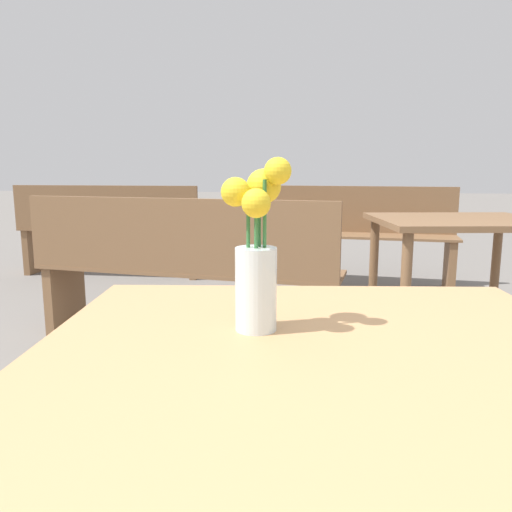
{
  "coord_description": "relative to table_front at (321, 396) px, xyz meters",
  "views": [
    {
      "loc": [
        -0.02,
        -0.81,
        1.01
      ],
      "look_at": [
        -0.12,
        0.09,
        0.85
      ],
      "focal_mm": 35.0,
      "sensor_mm": 36.0,
      "label": 1
    }
  ],
  "objects": [
    {
      "name": "table_front",
      "position": [
        0.0,
        0.0,
        0.0
      ],
      "size": [
        1.07,
        1.0,
        0.71
      ],
      "color": "tan",
      "rests_on": "ground_plane"
    },
    {
      "name": "bench_middle",
      "position": [
        0.25,
        3.55,
        -0.15
      ],
      "size": [
        1.89,
        0.58,
        0.85
      ],
      "color": "brown",
      "rests_on": "ground_plane"
    },
    {
      "name": "flower_vase",
      "position": [
        -0.12,
        0.09,
        0.22
      ],
      "size": [
        0.13,
        0.13,
        0.32
      ],
      "color": "silver",
      "rests_on": "table_front"
    },
    {
      "name": "table_back",
      "position": [
        0.73,
        1.85,
        0.01
      ],
      "size": [
        0.92,
        0.81,
        0.75
      ],
      "color": "brown",
      "rests_on": "ground_plane"
    },
    {
      "name": "bench_far",
      "position": [
        -1.9,
        3.61,
        -0.15
      ],
      "size": [
        1.73,
        0.38,
        0.85
      ],
      "color": "brown",
      "rests_on": "ground_plane"
    },
    {
      "name": "bench_near",
      "position": [
        -0.74,
        1.83,
        -0.15
      ],
      "size": [
        1.8,
        0.64,
        0.85
      ],
      "color": "brown",
      "rests_on": "ground_plane"
    }
  ]
}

